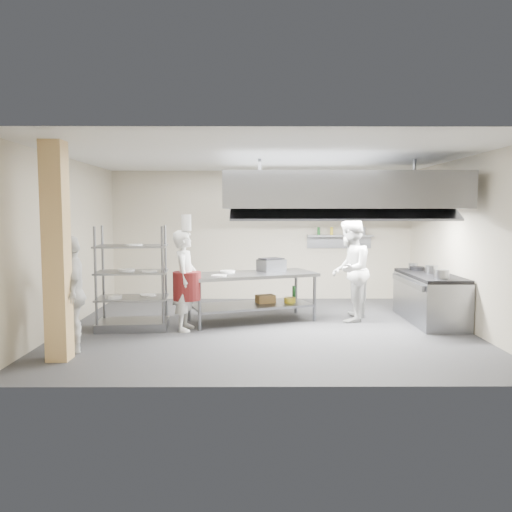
{
  "coord_description": "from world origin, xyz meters",
  "views": [
    {
      "loc": [
        -0.22,
        -8.69,
        2.04
      ],
      "look_at": [
        -0.17,
        0.2,
        1.26
      ],
      "focal_mm": 35.0,
      "sensor_mm": 36.0,
      "label": 1
    }
  ],
  "objects_px": {
    "pass_rack": "(132,278)",
    "stockpot": "(431,269)",
    "chef_head": "(185,281)",
    "griddle": "(271,265)",
    "island": "(252,297)",
    "cooking_range": "(429,299)",
    "chef_plating": "(72,294)",
    "chef_line": "(350,270)"
  },
  "relations": [
    {
      "from": "island",
      "to": "chef_plating",
      "type": "bearing_deg",
      "value": -162.32
    },
    {
      "from": "cooking_range",
      "to": "chef_plating",
      "type": "distance_m",
      "value": 6.28
    },
    {
      "from": "griddle",
      "to": "island",
      "type": "bearing_deg",
      "value": -174.53
    },
    {
      "from": "island",
      "to": "chef_line",
      "type": "bearing_deg",
      "value": -19.03
    },
    {
      "from": "chef_line",
      "to": "stockpot",
      "type": "height_order",
      "value": "chef_line"
    },
    {
      "from": "chef_head",
      "to": "griddle",
      "type": "relative_size",
      "value": 3.72
    },
    {
      "from": "griddle",
      "to": "stockpot",
      "type": "relative_size",
      "value": 2.1
    },
    {
      "from": "cooking_range",
      "to": "chef_plating",
      "type": "height_order",
      "value": "chef_plating"
    },
    {
      "from": "cooking_range",
      "to": "griddle",
      "type": "xyz_separation_m",
      "value": [
        -2.95,
        0.35,
        0.6
      ]
    },
    {
      "from": "island",
      "to": "cooking_range",
      "type": "distance_m",
      "value": 3.33
    },
    {
      "from": "cooking_range",
      "to": "chef_line",
      "type": "xyz_separation_m",
      "value": [
        -1.48,
        0.09,
        0.54
      ]
    },
    {
      "from": "chef_plating",
      "to": "island",
      "type": "bearing_deg",
      "value": 107.35
    },
    {
      "from": "pass_rack",
      "to": "stockpot",
      "type": "relative_size",
      "value": 8.13
    },
    {
      "from": "chef_head",
      "to": "chef_plating",
      "type": "xyz_separation_m",
      "value": [
        -1.48,
        -1.31,
        -0.01
      ]
    },
    {
      "from": "chef_plating",
      "to": "cooking_range",
      "type": "bearing_deg",
      "value": 88.0
    },
    {
      "from": "chef_line",
      "to": "griddle",
      "type": "bearing_deg",
      "value": -79.57
    },
    {
      "from": "island",
      "to": "cooking_range",
      "type": "height_order",
      "value": "island"
    },
    {
      "from": "griddle",
      "to": "stockpot",
      "type": "xyz_separation_m",
      "value": [
        2.98,
        -0.31,
        -0.05
      ]
    },
    {
      "from": "island",
      "to": "chef_head",
      "type": "relative_size",
      "value": 1.36
    },
    {
      "from": "pass_rack",
      "to": "chef_head",
      "type": "bearing_deg",
      "value": -10.29
    },
    {
      "from": "island",
      "to": "griddle",
      "type": "distance_m",
      "value": 0.74
    },
    {
      "from": "island",
      "to": "griddle",
      "type": "height_order",
      "value": "griddle"
    },
    {
      "from": "island",
      "to": "chef_head",
      "type": "height_order",
      "value": "chef_head"
    },
    {
      "from": "griddle",
      "to": "stockpot",
      "type": "height_order",
      "value": "griddle"
    },
    {
      "from": "island",
      "to": "pass_rack",
      "type": "distance_m",
      "value": 2.22
    },
    {
      "from": "island",
      "to": "chef_line",
      "type": "height_order",
      "value": "chef_line"
    },
    {
      "from": "island",
      "to": "cooking_range",
      "type": "bearing_deg",
      "value": -20.93
    },
    {
      "from": "chef_head",
      "to": "chef_plating",
      "type": "height_order",
      "value": "chef_head"
    },
    {
      "from": "pass_rack",
      "to": "cooking_range",
      "type": "relative_size",
      "value": 0.9
    },
    {
      "from": "chef_head",
      "to": "island",
      "type": "bearing_deg",
      "value": -54.35
    },
    {
      "from": "pass_rack",
      "to": "stockpot",
      "type": "distance_m",
      "value": 5.47
    },
    {
      "from": "chef_head",
      "to": "griddle",
      "type": "distance_m",
      "value": 1.83
    },
    {
      "from": "griddle",
      "to": "cooking_range",
      "type": "bearing_deg",
      "value": -39.4
    },
    {
      "from": "chef_plating",
      "to": "griddle",
      "type": "distance_m",
      "value": 3.8
    },
    {
      "from": "island",
      "to": "chef_line",
      "type": "relative_size",
      "value": 1.23
    },
    {
      "from": "chef_head",
      "to": "stockpot",
      "type": "height_order",
      "value": "chef_head"
    },
    {
      "from": "chef_line",
      "to": "cooking_range",
      "type": "bearing_deg",
      "value": 107.36
    },
    {
      "from": "chef_line",
      "to": "stockpot",
      "type": "distance_m",
      "value": 1.51
    },
    {
      "from": "chef_head",
      "to": "griddle",
      "type": "height_order",
      "value": "chef_head"
    },
    {
      "from": "chef_line",
      "to": "griddle",
      "type": "distance_m",
      "value": 1.49
    },
    {
      "from": "island",
      "to": "chef_plating",
      "type": "height_order",
      "value": "chef_plating"
    },
    {
      "from": "cooking_range",
      "to": "chef_line",
      "type": "bearing_deg",
      "value": 176.64
    }
  ]
}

